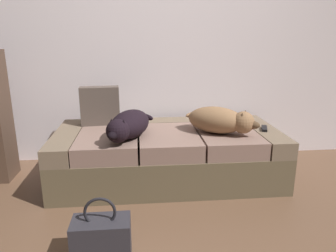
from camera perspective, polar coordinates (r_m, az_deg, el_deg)
name	(u,v)px	position (r m, az deg, el deg)	size (l,w,h in m)	color
back_wall	(162,14)	(3.17, -1.17, 19.38)	(6.40, 0.10, 2.80)	silver
couch	(167,154)	(2.77, -0.10, -5.08)	(1.88, 0.89, 0.44)	brown
dog_dark	(128,125)	(2.47, -7.15, 0.18)	(0.42, 0.60, 0.21)	black
dog_tan	(221,120)	(2.62, 9.42, 1.03)	(0.59, 0.48, 0.22)	#8E6644
tv_remote	(264,128)	(2.83, 16.89, -0.42)	(0.04, 0.15, 0.02)	black
throw_pillow	(100,106)	(2.90, -12.10, 3.57)	(0.34, 0.12, 0.34)	brown
handbag	(102,239)	(1.90, -11.82, -19.16)	(0.32, 0.18, 0.38)	#2B2930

